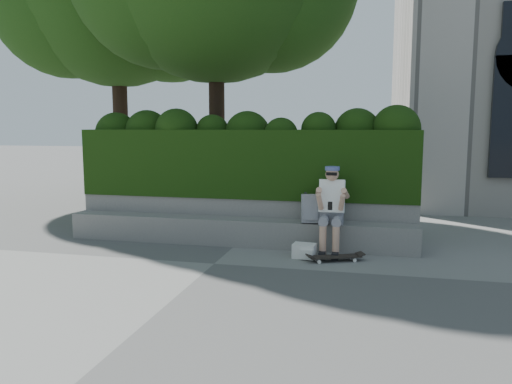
% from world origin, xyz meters
% --- Properties ---
extents(ground, '(80.00, 80.00, 0.00)m').
position_xyz_m(ground, '(0.00, 0.00, 0.00)').
color(ground, slate).
rests_on(ground, ground).
extents(bench_ledge, '(6.00, 0.45, 0.45)m').
position_xyz_m(bench_ledge, '(0.00, 1.25, 0.23)').
color(bench_ledge, gray).
rests_on(bench_ledge, ground).
extents(planter_wall, '(6.00, 0.50, 0.75)m').
position_xyz_m(planter_wall, '(0.00, 1.73, 0.38)').
color(planter_wall, gray).
rests_on(planter_wall, ground).
extents(hedge, '(6.00, 1.00, 1.20)m').
position_xyz_m(hedge, '(0.00, 1.95, 1.35)').
color(hedge, black).
rests_on(hedge, planter_wall).
extents(person, '(0.40, 0.76, 1.38)m').
position_xyz_m(person, '(1.62, 1.07, 0.75)').
color(person, gray).
rests_on(person, ground).
extents(skateboard, '(0.80, 0.48, 0.08)m').
position_xyz_m(skateboard, '(1.73, 0.54, 0.07)').
color(skateboard, black).
rests_on(skateboard, ground).
extents(backpack_plaid, '(0.35, 0.23, 0.47)m').
position_xyz_m(backpack_plaid, '(1.28, 1.15, 0.68)').
color(backpack_plaid, '#A4A3A8').
rests_on(backpack_plaid, bench_ledge).
extents(backpack_ground, '(0.36, 0.27, 0.22)m').
position_xyz_m(backpack_ground, '(1.25, 0.64, 0.11)').
color(backpack_ground, white).
rests_on(backpack_ground, ground).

